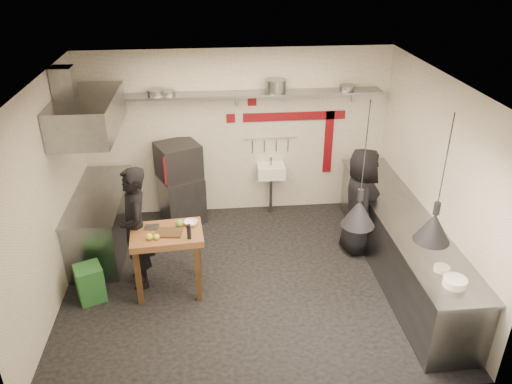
{
  "coord_description": "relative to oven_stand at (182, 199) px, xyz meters",
  "views": [
    {
      "loc": [
        -0.45,
        -5.7,
        4.29
      ],
      "look_at": [
        0.14,
        0.3,
        1.22
      ],
      "focal_mm": 35.0,
      "sensor_mm": 36.0,
      "label": 1
    }
  ],
  "objects": [
    {
      "name": "red_tile_a",
      "position": [
        1.21,
        0.31,
        1.55
      ],
      "size": [
        0.14,
        0.02,
        0.14
      ],
      "primitive_type": "cube",
      "color": "maroon",
      "rests_on": "wall_back"
    },
    {
      "name": "pan_mid_left",
      "position": [
        -0.11,
        0.15,
        1.78
      ],
      "size": [
        0.26,
        0.26,
        0.07
      ],
      "primitive_type": "cylinder",
      "rotation": [
        0.0,
        0.0,
        0.14
      ],
      "color": "slate",
      "rests_on": "back_shelf"
    },
    {
      "name": "cutting_board",
      "position": [
        -0.07,
        -1.93,
        0.53
      ],
      "size": [
        0.36,
        0.27,
        0.02
      ],
      "primitive_type": "cube",
      "rotation": [
        0.0,
        0.0,
        -0.12
      ],
      "color": "#452E1A",
      "rests_on": "prep_table"
    },
    {
      "name": "hand_sink",
      "position": [
        1.51,
        0.15,
        0.38
      ],
      "size": [
        0.46,
        0.34,
        0.22
      ],
      "primitive_type": "cube",
      "color": "white",
      "rests_on": "wall_back"
    },
    {
      "name": "lemon_b",
      "position": [
        -0.21,
        -2.06,
        0.56
      ],
      "size": [
        0.09,
        0.09,
        0.08
      ],
      "primitive_type": "sphere",
      "rotation": [
        0.0,
        0.0,
        -0.21
      ],
      "color": "yellow",
      "rests_on": "prep_table"
    },
    {
      "name": "bowl",
      "position": [
        0.21,
        -1.74,
        0.55
      ],
      "size": [
        0.22,
        0.22,
        0.06
      ],
      "primitive_type": "imported",
      "rotation": [
        0.0,
        0.0,
        -0.2
      ],
      "color": "white",
      "rests_on": "prep_table"
    },
    {
      "name": "shelf_bracket_left",
      "position": [
        -0.94,
        0.3,
        1.62
      ],
      "size": [
        0.04,
        0.06,
        0.24
      ],
      "primitive_type": "cube",
      "color": "slate",
      "rests_on": "wall_back"
    },
    {
      "name": "pan_right",
      "position": [
        2.71,
        0.15,
        1.78
      ],
      "size": [
        0.28,
        0.28,
        0.08
      ],
      "primitive_type": "cylinder",
      "rotation": [
        0.0,
        0.0,
        0.13
      ],
      "color": "slate",
      "rests_on": "back_shelf"
    },
    {
      "name": "red_tile_b",
      "position": [
        0.86,
        0.31,
        1.28
      ],
      "size": [
        0.14,
        0.02,
        0.14
      ],
      "primitive_type": "cube",
      "color": "maroon",
      "rests_on": "wall_back"
    },
    {
      "name": "oven_glass",
      "position": [
        -0.03,
        -0.28,
        0.69
      ],
      "size": [
        0.31,
        0.15,
        0.34
      ],
      "primitive_type": "cube",
      "rotation": [
        0.0,
        0.0,
        0.41
      ],
      "color": "black",
      "rests_on": "oven_door"
    },
    {
      "name": "pan_far_left",
      "position": [
        -0.29,
        0.15,
        1.79
      ],
      "size": [
        0.34,
        0.34,
        0.09
      ],
      "primitive_type": "cylinder",
      "rotation": [
        0.0,
        0.0,
        -0.4
      ],
      "color": "slate",
      "rests_on": "back_shelf"
    },
    {
      "name": "combi_oven",
      "position": [
        -0.02,
        0.02,
        0.69
      ],
      "size": [
        0.82,
        0.8,
        0.58
      ],
      "primitive_type": "cube",
      "rotation": [
        0.0,
        0.0,
        0.41
      ],
      "color": "black",
      "rests_on": "oven_stand"
    },
    {
      "name": "veg_ball",
      "position": [
        0.06,
        -1.77,
        0.57
      ],
      "size": [
        0.11,
        0.11,
        0.1
      ],
      "primitive_type": "sphere",
      "rotation": [
        0.0,
        0.0,
        -0.14
      ],
      "color": "olive",
      "rests_on": "prep_table"
    },
    {
      "name": "wall_front",
      "position": [
        0.96,
        -3.87,
        1.0
      ],
      "size": [
        5.0,
        0.04,
        2.8
      ],
      "primitive_type": "cube",
      "color": "white",
      "rests_on": "floor"
    },
    {
      "name": "ceiling",
      "position": [
        0.96,
        -1.77,
        2.4
      ],
      "size": [
        5.0,
        5.0,
        0.0
      ],
      "primitive_type": "plane",
      "color": "beige",
      "rests_on": "floor"
    },
    {
      "name": "chef_right",
      "position": [
        2.68,
        -1.15,
        0.43
      ],
      "size": [
        0.56,
        0.83,
        1.65
      ],
      "primitive_type": "imported",
      "rotation": [
        0.0,
        0.0,
        1.52
      ],
      "color": "black",
      "rests_on": "floor"
    },
    {
      "name": "sink_tap",
      "position": [
        1.51,
        0.15,
        0.56
      ],
      "size": [
        0.03,
        0.03,
        0.14
      ],
      "primitive_type": "cylinder",
      "color": "slate",
      "rests_on": "hand_sink"
    },
    {
      "name": "green_bin",
      "position": [
        -1.15,
        -1.98,
        -0.15
      ],
      "size": [
        0.43,
        0.43,
        0.5
      ],
      "primitive_type": "cube",
      "rotation": [
        0.0,
        0.0,
        0.4
      ],
      "color": "#26622C",
      "rests_on": "floor"
    },
    {
      "name": "counter_right",
      "position": [
        3.11,
        -1.77,
        0.05
      ],
      "size": [
        0.7,
        3.8,
        0.9
      ],
      "primitive_type": "cube",
      "color": "slate",
      "rests_on": "floor"
    },
    {
      "name": "plate_stack",
      "position": [
        3.08,
        -3.33,
        0.57
      ],
      "size": [
        0.33,
        0.33,
        0.09
      ],
      "primitive_type": "cylinder",
      "rotation": [
        0.0,
        0.0,
        -0.36
      ],
      "color": "white",
      "rests_on": "counter_right_top"
    },
    {
      "name": "extractor_hood",
      "position": [
        -1.14,
        -0.72,
        1.75
      ],
      "size": [
        0.78,
        1.6,
        0.5
      ],
      "primitive_type": "cube",
      "color": "slate",
      "rests_on": "ceiling"
    },
    {
      "name": "hood_duct",
      "position": [
        -1.39,
        -0.72,
        2.15
      ],
      "size": [
        0.28,
        0.28,
        0.5
      ],
      "primitive_type": "cube",
      "color": "slate",
      "rests_on": "ceiling"
    },
    {
      "name": "oven_stand",
      "position": [
        0.0,
        0.0,
        0.0
      ],
      "size": [
        0.81,
        0.78,
        0.8
      ],
      "primitive_type": "cube",
      "rotation": [
        0.0,
        0.0,
        0.41
      ],
      "color": "slate",
      "rests_on": "floor"
    },
    {
      "name": "wall_right",
      "position": [
        3.46,
        -1.77,
        1.0
      ],
      "size": [
        0.04,
        4.2,
        2.8
      ],
      "primitive_type": "cube",
      "color": "white",
      "rests_on": "floor"
    },
    {
      "name": "red_band_vert",
      "position": [
        2.51,
        0.31,
        0.8
      ],
      "size": [
        0.14,
        0.02,
        1.1
      ],
      "primitive_type": "cube",
      "color": "maroon",
      "rests_on": "wall_back"
    },
    {
      "name": "counter_left",
      "position": [
        -1.19,
        -0.72,
        0.05
      ],
      "size": [
        0.7,
        1.9,
        0.9
      ],
      "primitive_type": "cube",
      "color": "slate",
      "rests_on": "floor"
    },
    {
      "name": "steel_tray",
      "position": [
        -0.29,
        -1.78,
        0.54
      ],
      "size": [
        0.19,
        0.13,
        0.03
      ],
      "primitive_type": "cube",
      "rotation": [
        0.0,
        0.0,
        0.06
      ],
      "color": "slate",
      "rests_on": "prep_table"
    },
    {
      "name": "lemon_a",
      "position": [
        -0.3,
        -2.05,
        0.56
      ],
      "size": [
        0.09,
        0.09,
        0.08
      ],
      "primitive_type": "sphere",
      "rotation": [
        0.0,
        0.0,
        -0.05
      ],
      "color": "yellow",
      "rests_on": "prep_table"
    },
    {
      "name": "small_bowl_right",
      "position": [
        3.06,
        -3.05,
        0.56
      ],
      "size": [
        0.21,
        0.21,
        0.05
      ],
      "primitive_type": "cylinder",
      "rotation": [
        0.0,
        0.0,
        -0.15
      ],
      "color": "white",
      "rests_on": "counter_right_top"
    },
    {
      "name": "chef_left",
      "position": [
        -0.52,
        -1.68,
        0.47
      ],
      "size": [
        0.56,
        0.72,
        1.73
      ],
      "primitive_type": "imported",
      "rotation": [
        0.0,
        0.0,
        -1.31
      ],
      "color": "black",
      "rests_on": "floor"
    },
    {
      "name": "pepper_mill",
      "position": [
        0.19,
        -2.08,
        0.62
      ],
      "size": [
        0.06,
        0.06,
        0.2
      ],
      "primitive_type": "cylinder",
      "rotation": [
        0.0,
        0.0,
        -0.25
      ],
      "color": "black",
      "rests_on": "prep_table"
    },
    {
      "name": "prep_table",
      "position": [
        -0.1,
        -1.89,
        0.06
      ],
      "size": [
        0.97,
        0.71,
        0.92
      ],
      "primitive_type": null,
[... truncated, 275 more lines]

